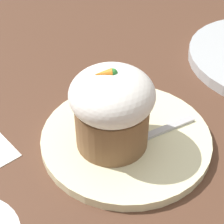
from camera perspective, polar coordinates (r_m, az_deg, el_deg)
ground_plane at (r=0.50m, az=2.12°, el=-4.52°), size 4.00×4.00×0.00m
dessert_plate at (r=0.49m, az=2.13°, el=-3.99°), size 0.22×0.22×0.01m
carrot_cake at (r=0.44m, az=-0.00°, el=0.65°), size 0.10×0.10×0.11m
spoon at (r=0.48m, az=2.92°, el=-4.18°), size 0.13×0.07×0.01m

